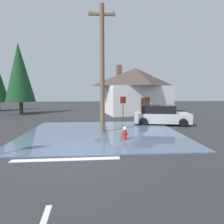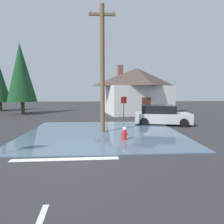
{
  "view_description": "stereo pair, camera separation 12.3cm",
  "coord_description": "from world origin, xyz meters",
  "px_view_note": "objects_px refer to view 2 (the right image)",
  "views": [
    {
      "loc": [
        1.15,
        -7.95,
        2.65
      ],
      "look_at": [
        1.85,
        2.65,
        1.43
      ],
      "focal_mm": 29.21,
      "sensor_mm": 36.0,
      "label": 1
    },
    {
      "loc": [
        1.28,
        -7.96,
        2.65
      ],
      "look_at": [
        1.85,
        2.65,
        1.43
      ],
      "focal_mm": 29.21,
      "sensor_mm": 36.0,
      "label": 2
    }
  ],
  "objects_px": {
    "stop_sign_far": "(124,104)",
    "parked_car": "(161,115)",
    "house": "(136,90)",
    "utility_pole": "(102,68)",
    "pine_tree_mid_left": "(21,73)",
    "fire_hydrant": "(125,134)"
  },
  "relations": [
    {
      "from": "fire_hydrant",
      "to": "pine_tree_mid_left",
      "type": "distance_m",
      "value": 16.66
    },
    {
      "from": "fire_hydrant",
      "to": "stop_sign_far",
      "type": "xyz_separation_m",
      "value": [
        0.77,
        6.96,
        1.16
      ]
    },
    {
      "from": "house",
      "to": "stop_sign_far",
      "type": "bearing_deg",
      "value": -111.96
    },
    {
      "from": "stop_sign_far",
      "to": "house",
      "type": "bearing_deg",
      "value": 68.04
    },
    {
      "from": "parked_car",
      "to": "pine_tree_mid_left",
      "type": "bearing_deg",
      "value": 151.62
    },
    {
      "from": "fire_hydrant",
      "to": "parked_car",
      "type": "xyz_separation_m",
      "value": [
        3.49,
        4.68,
        0.36
      ]
    },
    {
      "from": "utility_pole",
      "to": "house",
      "type": "distance_m",
      "value": 11.28
    },
    {
      "from": "stop_sign_far",
      "to": "utility_pole",
      "type": "bearing_deg",
      "value": -111.09
    },
    {
      "from": "utility_pole",
      "to": "pine_tree_mid_left",
      "type": "distance_m",
      "value": 13.86
    },
    {
      "from": "fire_hydrant",
      "to": "house",
      "type": "distance_m",
      "value": 12.95
    },
    {
      "from": "fire_hydrant",
      "to": "pine_tree_mid_left",
      "type": "xyz_separation_m",
      "value": [
        -10.45,
        12.21,
        4.38
      ]
    },
    {
      "from": "utility_pole",
      "to": "house",
      "type": "xyz_separation_m",
      "value": [
        4.12,
        10.43,
        -1.28
      ]
    },
    {
      "from": "pine_tree_mid_left",
      "to": "parked_car",
      "type": "bearing_deg",
      "value": -28.38
    },
    {
      "from": "parked_car",
      "to": "house",
      "type": "bearing_deg",
      "value": 94.01
    },
    {
      "from": "stop_sign_far",
      "to": "parked_car",
      "type": "height_order",
      "value": "stop_sign_far"
    },
    {
      "from": "stop_sign_far",
      "to": "parked_car",
      "type": "bearing_deg",
      "value": -39.91
    },
    {
      "from": "utility_pole",
      "to": "stop_sign_far",
      "type": "relative_size",
      "value": 3.58
    },
    {
      "from": "fire_hydrant",
      "to": "parked_car",
      "type": "bearing_deg",
      "value": 53.27
    },
    {
      "from": "fire_hydrant",
      "to": "pine_tree_mid_left",
      "type": "height_order",
      "value": "pine_tree_mid_left"
    },
    {
      "from": "utility_pole",
      "to": "stop_sign_far",
      "type": "bearing_deg",
      "value": 68.91
    },
    {
      "from": "utility_pole",
      "to": "parked_car",
      "type": "relative_size",
      "value": 1.71
    },
    {
      "from": "parked_car",
      "to": "utility_pole",
      "type": "bearing_deg",
      "value": -149.58
    }
  ]
}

